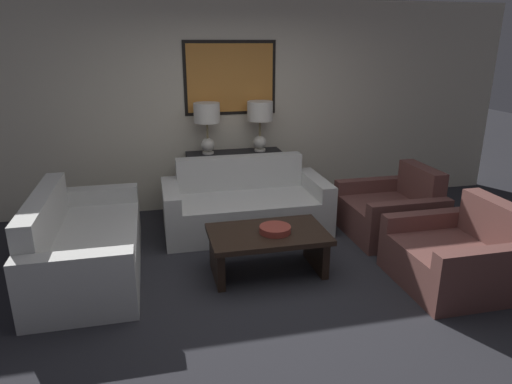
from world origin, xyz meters
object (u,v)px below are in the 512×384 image
decorative_bowl (275,229)px  armchair_near_back_wall (392,212)px  table_lamp_left (207,119)px  console_table (235,181)px  armchair_near_camera (456,257)px  couch_by_side (84,246)px  table_lamp_right (260,117)px  couch_by_back_wall (245,207)px  coffee_table (268,243)px

decorative_bowl → armchair_near_back_wall: armchair_near_back_wall is taller
table_lamp_left → console_table: bearing=0.0°
armchair_near_camera → couch_by_side: bearing=163.6°
table_lamp_right → armchair_near_back_wall: size_ratio=0.64×
console_table → decorative_bowl: (0.05, -1.82, 0.06)m
couch_by_back_wall → armchair_near_back_wall: 1.70m
table_lamp_left → table_lamp_right: bearing=0.0°
armchair_near_camera → coffee_table: bearing=160.2°
table_lamp_right → armchair_near_back_wall: table_lamp_right is taller
couch_by_side → decorative_bowl: couch_by_side is taller
console_table → coffee_table: bearing=-90.4°
console_table → table_lamp_left: (-0.34, 0.00, 0.84)m
decorative_bowl → armchair_near_camera: bearing=-19.6°
decorative_bowl → armchair_near_camera: (1.57, -0.56, -0.19)m
coffee_table → decorative_bowl: bearing=-24.8°
armchair_near_back_wall → console_table: bearing=143.4°
coffee_table → armchair_near_camera: 1.74m
table_lamp_left → couch_by_back_wall: (0.34, -0.67, -0.95)m
couch_by_side → coffee_table: size_ratio=1.70×
table_lamp_right → armchair_near_camera: size_ratio=0.64×
table_lamp_left → armchair_near_camera: bearing=-50.6°
coffee_table → armchair_near_camera: size_ratio=1.12×
coffee_table → armchair_near_back_wall: bearing=19.8°
console_table → couch_by_back_wall: size_ratio=0.64×
decorative_bowl → armchair_near_back_wall: bearing=21.5°
couch_by_side → decorative_bowl: size_ratio=6.36×
console_table → table_lamp_right: size_ratio=1.92×
table_lamp_right → armchair_near_camera: (1.28, -2.38, -0.97)m
console_table → table_lamp_right: 0.90m
console_table → decorative_bowl: bearing=-88.4°
table_lamp_right → couch_by_back_wall: table_lamp_right is taller
couch_by_side → armchair_near_camera: (3.35, -0.99, -0.02)m
decorative_bowl → couch_by_side: bearing=166.5°
table_lamp_left → coffee_table: table_lamp_left is taller
table_lamp_right → table_lamp_left: bearing=180.0°
table_lamp_right → coffee_table: bearing=-101.1°
console_table → armchair_near_camera: (1.62, -2.38, -0.13)m
couch_by_side → armchair_near_camera: bearing=-16.4°
table_lamp_right → couch_by_side: table_lamp_right is taller
couch_by_side → table_lamp_left: bearing=45.1°
armchair_near_camera → table_lamp_right: bearing=118.3°
table_lamp_right → armchair_near_camera: bearing=-61.7°
armchair_near_back_wall → armchair_near_camera: 1.18m
table_lamp_left → coffee_table: (0.33, -1.79, -0.92)m
table_lamp_left → coffee_table: 2.04m
decorative_bowl → armchair_near_back_wall: 1.70m
table_lamp_left → decorative_bowl: (0.39, -1.82, -0.77)m
console_table → armchair_near_back_wall: bearing=-36.6°
couch_by_back_wall → decorative_bowl: 1.17m
console_table → coffee_table: (-0.01, -1.79, -0.08)m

